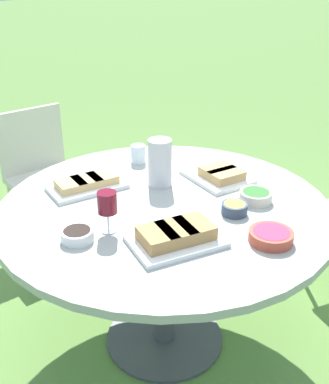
{
  "coord_description": "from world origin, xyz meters",
  "views": [
    {
      "loc": [
        -1.35,
        1.3,
        1.75
      ],
      "look_at": [
        0.0,
        0.0,
        0.83
      ],
      "focal_mm": 45.0,
      "sensor_mm": 36.0,
      "label": 1
    }
  ],
  "objects_px": {
    "wine_glass": "(107,204)",
    "chair_near_right": "(41,167)",
    "dining_table": "(164,225)",
    "water_pitcher": "(160,163)"
  },
  "relations": [
    {
      "from": "wine_glass",
      "to": "chair_near_right",
      "type": "bearing_deg",
      "value": -18.61
    },
    {
      "from": "dining_table",
      "to": "wine_glass",
      "type": "bearing_deg",
      "value": 92.52
    },
    {
      "from": "chair_near_right",
      "to": "water_pitcher",
      "type": "bearing_deg",
      "value": -179.41
    },
    {
      "from": "chair_near_right",
      "to": "dining_table",
      "type": "bearing_deg",
      "value": 174.92
    },
    {
      "from": "dining_table",
      "to": "water_pitcher",
      "type": "bearing_deg",
      "value": -37.72
    },
    {
      "from": "wine_glass",
      "to": "dining_table",
      "type": "bearing_deg",
      "value": -87.48
    },
    {
      "from": "chair_near_right",
      "to": "wine_glass",
      "type": "distance_m",
      "value": 1.41
    },
    {
      "from": "chair_near_right",
      "to": "water_pitcher",
      "type": "distance_m",
      "value": 1.17
    },
    {
      "from": "chair_near_right",
      "to": "water_pitcher",
      "type": "relative_size",
      "value": 3.92
    },
    {
      "from": "chair_near_right",
      "to": "wine_glass",
      "type": "bearing_deg",
      "value": 161.39
    }
  ]
}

